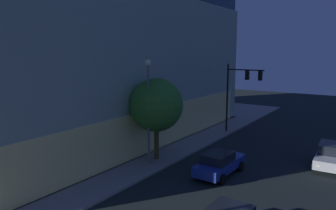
# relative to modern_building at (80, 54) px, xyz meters

# --- Properties ---
(modern_building) EXTENTS (32.10, 20.57, 16.25)m
(modern_building) POSITION_rel_modern_building_xyz_m (0.00, 0.00, 0.00)
(modern_building) COLOR #4C4C51
(modern_building) RESTS_ON ground
(traffic_light_far_corner) EXTENTS (0.47, 3.82, 6.89)m
(traffic_light_far_corner) POSITION_rel_modern_building_xyz_m (8.13, -13.67, -3.12)
(traffic_light_far_corner) COLOR black
(traffic_light_far_corner) RESTS_ON sidewalk_corner
(street_lamp_sidewalk) EXTENTS (0.44, 0.44, 7.52)m
(street_lamp_sidewalk) POSITION_rel_modern_building_xyz_m (-4.14, -11.75, -3.13)
(street_lamp_sidewalk) COLOR #606060
(street_lamp_sidewalk) RESTS_ON sidewalk_corner
(sidewalk_tree) EXTENTS (3.98, 3.98, 6.15)m
(sidewalk_tree) POSITION_rel_modern_building_xyz_m (-2.89, -11.53, -3.74)
(sidewalk_tree) COLOR #47461E
(sidewalk_tree) RESTS_ON sidewalk_corner
(car_blue) EXTENTS (4.62, 2.12, 1.56)m
(car_blue) POSITION_rel_modern_building_xyz_m (-2.77, -16.67, -7.24)
(car_blue) COLOR navy
(car_blue) RESTS_ON ground
(car_silver) EXTENTS (4.51, 2.25, 1.64)m
(car_silver) POSITION_rel_modern_building_xyz_m (3.15, -22.69, -7.21)
(car_silver) COLOR #B7BABF
(car_silver) RESTS_ON ground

